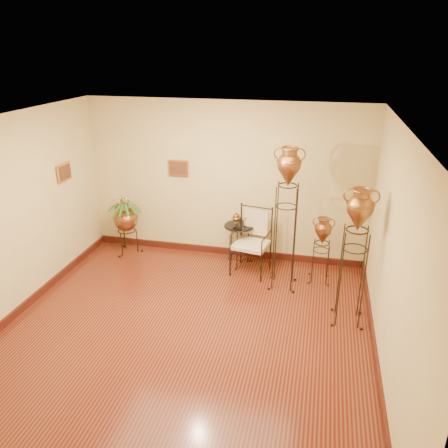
% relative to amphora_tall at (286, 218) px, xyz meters
% --- Properties ---
extents(ground, '(5.00, 5.00, 0.00)m').
position_rel_amphora_tall_xyz_m(ground, '(-1.16, -1.56, -1.17)').
color(ground, '#642E17').
rests_on(ground, ground).
extents(room_shell, '(5.02, 5.02, 2.81)m').
position_rel_amphora_tall_xyz_m(room_shell, '(-1.17, -1.56, 0.56)').
color(room_shell, '#D4CE89').
rests_on(room_shell, ground).
extents(amphora_tall, '(0.54, 0.54, 2.30)m').
position_rel_amphora_tall_xyz_m(amphora_tall, '(0.00, 0.00, 0.00)').
color(amphora_tall, black).
rests_on(amphora_tall, ground).
extents(amphora_mid, '(0.48, 0.48, 1.98)m').
position_rel_amphora_tall_xyz_m(amphora_mid, '(0.99, -0.77, -0.17)').
color(amphora_mid, black).
rests_on(amphora_mid, ground).
extents(amphora_short, '(0.44, 0.44, 1.13)m').
position_rel_amphora_tall_xyz_m(amphora_short, '(0.58, 0.30, -0.61)').
color(amphora_short, black).
rests_on(amphora_short, ground).
extents(planter_urn, '(0.69, 0.69, 1.27)m').
position_rel_amphora_tall_xyz_m(planter_urn, '(-2.96, 0.59, -0.46)').
color(planter_urn, black).
rests_on(planter_urn, ground).
extents(armchair, '(0.72, 0.69, 1.13)m').
position_rel_amphora_tall_xyz_m(armchair, '(-0.58, 0.32, -0.61)').
color(armchair, black).
rests_on(armchair, ground).
extents(side_table, '(0.59, 0.59, 0.94)m').
position_rel_amphora_tall_xyz_m(side_table, '(-0.84, 0.59, -0.78)').
color(side_table, black).
rests_on(side_table, ground).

